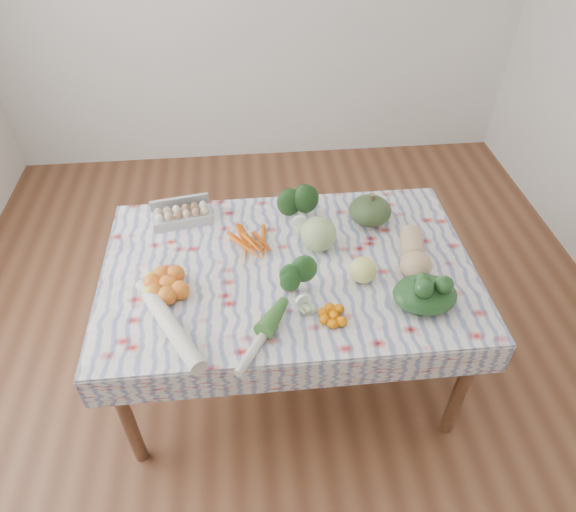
{
  "coord_description": "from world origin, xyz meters",
  "views": [
    {
      "loc": [
        -0.16,
        -1.67,
        2.34
      ],
      "look_at": [
        0.0,
        0.0,
        0.82
      ],
      "focal_mm": 32.0,
      "sensor_mm": 36.0,
      "label": 1
    }
  ],
  "objects_px": {
    "egg_carton": "(182,216)",
    "cabbage": "(318,234)",
    "kabocha_squash": "(370,210)",
    "dining_table": "(288,279)",
    "butternut_squash": "(414,252)",
    "grapefruit": "(363,270)"
  },
  "relations": [
    {
      "from": "dining_table",
      "to": "butternut_squash",
      "type": "relative_size",
      "value": 5.47
    },
    {
      "from": "dining_table",
      "to": "kabocha_squash",
      "type": "height_order",
      "value": "kabocha_squash"
    },
    {
      "from": "egg_carton",
      "to": "butternut_squash",
      "type": "distance_m",
      "value": 1.12
    },
    {
      "from": "dining_table",
      "to": "egg_carton",
      "type": "distance_m",
      "value": 0.62
    },
    {
      "from": "egg_carton",
      "to": "kabocha_squash",
      "type": "xyz_separation_m",
      "value": [
        0.91,
        -0.08,
        0.03
      ]
    },
    {
      "from": "cabbage",
      "to": "dining_table",
      "type": "bearing_deg",
      "value": -144.13
    },
    {
      "from": "dining_table",
      "to": "kabocha_squash",
      "type": "xyz_separation_m",
      "value": [
        0.43,
        0.28,
        0.15
      ]
    },
    {
      "from": "cabbage",
      "to": "grapefruit",
      "type": "xyz_separation_m",
      "value": [
        0.16,
        -0.23,
        -0.02
      ]
    },
    {
      "from": "dining_table",
      "to": "egg_carton",
      "type": "xyz_separation_m",
      "value": [
        -0.48,
        0.36,
        0.12
      ]
    },
    {
      "from": "kabocha_squash",
      "to": "cabbage",
      "type": "distance_m",
      "value": 0.33
    },
    {
      "from": "kabocha_squash",
      "to": "butternut_squash",
      "type": "xyz_separation_m",
      "value": [
        0.13,
        -0.32,
        0.0
      ]
    },
    {
      "from": "kabocha_squash",
      "to": "butternut_squash",
      "type": "relative_size",
      "value": 0.7
    },
    {
      "from": "dining_table",
      "to": "butternut_squash",
      "type": "height_order",
      "value": "butternut_squash"
    },
    {
      "from": "grapefruit",
      "to": "dining_table",
      "type": "bearing_deg",
      "value": 158.94
    },
    {
      "from": "cabbage",
      "to": "grapefruit",
      "type": "bearing_deg",
      "value": -54.9
    },
    {
      "from": "egg_carton",
      "to": "cabbage",
      "type": "relative_size",
      "value": 1.74
    },
    {
      "from": "grapefruit",
      "to": "cabbage",
      "type": "bearing_deg",
      "value": 125.1
    },
    {
      "from": "kabocha_squash",
      "to": "dining_table",
      "type": "bearing_deg",
      "value": -146.93
    },
    {
      "from": "kabocha_squash",
      "to": "cabbage",
      "type": "height_order",
      "value": "cabbage"
    },
    {
      "from": "butternut_squash",
      "to": "cabbage",
      "type": "bearing_deg",
      "value": 170.62
    },
    {
      "from": "egg_carton",
      "to": "cabbage",
      "type": "height_order",
      "value": "cabbage"
    },
    {
      "from": "egg_carton",
      "to": "butternut_squash",
      "type": "height_order",
      "value": "butternut_squash"
    }
  ]
}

